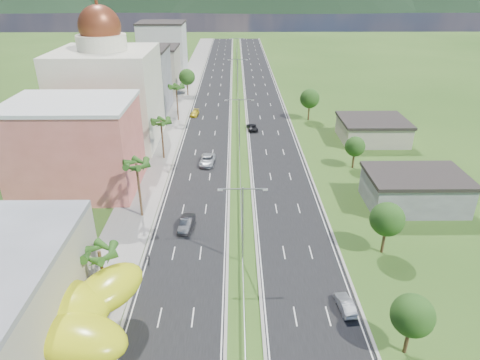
{
  "coord_description": "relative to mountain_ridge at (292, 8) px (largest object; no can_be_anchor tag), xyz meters",
  "views": [
    {
      "loc": [
        -0.87,
        -35.82,
        34.32
      ],
      "look_at": [
        -0.21,
        20.27,
        7.0
      ],
      "focal_mm": 32.0,
      "sensor_mm": 36.0,
      "label": 1
    }
  ],
  "objects": [
    {
      "name": "ground",
      "position": [
        -60.0,
        -450.0,
        0.0
      ],
      "size": [
        500.0,
        500.0,
        0.0
      ],
      "primitive_type": "plane",
      "color": "#2D5119",
      "rests_on": "ground"
    },
    {
      "name": "road_left",
      "position": [
        -67.5,
        -360.0,
        0.02
      ],
      "size": [
        11.0,
        260.0,
        0.04
      ],
      "primitive_type": "cube",
      "color": "black",
      "rests_on": "ground"
    },
    {
      "name": "road_right",
      "position": [
        -52.5,
        -360.0,
        0.02
      ],
      "size": [
        11.0,
        260.0,
        0.04
      ],
      "primitive_type": "cube",
      "color": "black",
      "rests_on": "ground"
    },
    {
      "name": "sidewalk_left",
      "position": [
        -77.0,
        -360.0,
        0.06
      ],
      "size": [
        7.0,
        260.0,
        0.12
      ],
      "primitive_type": "cube",
      "color": "gray",
      "rests_on": "ground"
    },
    {
      "name": "median_guardrail",
      "position": [
        -60.0,
        -378.01,
        0.62
      ],
      "size": [
        0.1,
        216.06,
        0.76
      ],
      "color": "gray",
      "rests_on": "ground"
    },
    {
      "name": "streetlight_median_b",
      "position": [
        -60.0,
        -440.0,
        6.75
      ],
      "size": [
        6.04,
        0.25,
        11.0
      ],
      "color": "gray",
      "rests_on": "ground"
    },
    {
      "name": "streetlight_median_c",
      "position": [
        -60.0,
        -400.0,
        6.75
      ],
      "size": [
        6.04,
        0.25,
        11.0
      ],
      "color": "gray",
      "rests_on": "ground"
    },
    {
      "name": "streetlight_median_d",
      "position": [
        -60.0,
        -355.0,
        6.75
      ],
      "size": [
        6.04,
        0.25,
        11.0
      ],
      "color": "gray",
      "rests_on": "ground"
    },
    {
      "name": "streetlight_median_e",
      "position": [
        -60.0,
        -310.0,
        6.75
      ],
      "size": [
        6.04,
        0.25,
        11.0
      ],
      "color": "gray",
      "rests_on": "ground"
    },
    {
      "name": "lime_canopy",
      "position": [
        -80.0,
        -454.0,
        4.99
      ],
      "size": [
        18.0,
        15.0,
        7.4
      ],
      "color": "#C2C813",
      "rests_on": "ground"
    },
    {
      "name": "pink_shophouse",
      "position": [
        -88.0,
        -418.0,
        7.5
      ],
      "size": [
        20.0,
        15.0,
        15.0
      ],
      "primitive_type": "cube",
      "color": "#CF6155",
      "rests_on": "ground"
    },
    {
      "name": "domed_building",
      "position": [
        -88.0,
        -395.0,
        11.35
      ],
      "size": [
        20.0,
        20.0,
        28.7
      ],
      "color": "beige",
      "rests_on": "ground"
    },
    {
      "name": "midrise_grey",
      "position": [
        -87.0,
        -370.0,
        8.0
      ],
      "size": [
        16.0,
        15.0,
        16.0
      ],
      "primitive_type": "cube",
      "color": "slate",
      "rests_on": "ground"
    },
    {
      "name": "midrise_beige",
      "position": [
        -87.0,
        -348.0,
        6.5
      ],
      "size": [
        16.0,
        15.0,
        13.0
      ],
      "primitive_type": "cube",
      "color": "#B8AB97",
      "rests_on": "ground"
    },
    {
      "name": "midrise_white",
      "position": [
        -87.0,
        -325.0,
        9.0
      ],
      "size": [
        16.0,
        15.0,
        18.0
      ],
      "primitive_type": "cube",
      "color": "silver",
      "rests_on": "ground"
    },
    {
      "name": "shed_near",
      "position": [
        -32.0,
        -425.0,
        2.5
      ],
      "size": [
        15.0,
        10.0,
        5.0
      ],
      "primitive_type": "cube",
      "color": "slate",
      "rests_on": "ground"
    },
    {
      "name": "shed_far",
      "position": [
        -30.0,
        -395.0,
        2.2
      ],
      "size": [
        14.0,
        12.0,
        4.4
      ],
      "primitive_type": "cube",
      "color": "#B8AB97",
      "rests_on": "ground"
    },
    {
      "name": "palm_tree_b",
      "position": [
        -75.5,
        -448.0,
        7.06
      ],
      "size": [
        3.6,
        3.6,
        8.1
      ],
      "color": "#47301C",
      "rests_on": "ground"
    },
    {
      "name": "palm_tree_c",
      "position": [
        -75.5,
        -428.0,
        8.5
      ],
      "size": [
        3.6,
        3.6,
        9.6
      ],
      "color": "#47301C",
      "rests_on": "ground"
    },
    {
      "name": "palm_tree_d",
      "position": [
        -75.5,
        -405.0,
        7.54
      ],
      "size": [
        3.6,
        3.6,
        8.6
      ],
      "color": "#47301C",
      "rests_on": "ground"
    },
    {
      "name": "palm_tree_e",
      "position": [
        -75.5,
        -380.0,
        8.31
      ],
      "size": [
        3.6,
        3.6,
        9.4
      ],
      "color": "#47301C",
      "rests_on": "ground"
    },
    {
      "name": "leafy_tree_lfar",
      "position": [
        -75.5,
        -355.0,
        5.58
      ],
      "size": [
        4.9,
        4.9,
        8.05
      ],
      "color": "#47301C",
      "rests_on": "ground"
    },
    {
      "name": "leafy_tree_ra",
      "position": [
        -44.0,
        -455.0,
        4.78
      ],
      "size": [
        4.2,
        4.2,
        6.9
      ],
      "color": "#47301C",
      "rests_on": "ground"
    },
    {
      "name": "leafy_tree_rb",
      "position": [
        -41.0,
        -438.0,
        5.18
      ],
      "size": [
        4.55,
        4.55,
        7.47
      ],
      "color": "#47301C",
      "rests_on": "ground"
    },
    {
      "name": "leafy_tree_rc",
      "position": [
        -38.0,
        -410.0,
        4.37
      ],
      "size": [
        3.85,
        3.85,
        6.33
      ],
      "color": "#47301C",
      "rests_on": "ground"
    },
    {
      "name": "leafy_tree_rd",
      "position": [
        -42.0,
        -380.0,
        5.58
      ],
      "size": [
        4.9,
        4.9,
        8.05
      ],
      "color": "#47301C",
      "rests_on": "ground"
    },
    {
      "name": "mountain_ridge",
      "position": [
        0.0,
        0.0,
        0.0
      ],
      "size": [
        860.0,
        140.0,
        90.0
      ],
      "primitive_type": null,
      "color": "black",
      "rests_on": "ground"
    },
    {
      "name": "car_dark_left",
      "position": [
        -68.17,
        -431.75,
        0.87
      ],
      "size": [
        2.32,
        5.18,
        1.65
      ],
      "primitive_type": "imported",
      "rotation": [
        0.0,
        0.0,
        -0.12
      ],
      "color": "black",
      "rests_on": "road_left"
    },
    {
      "name": "car_silver_mid_left",
      "position": [
        -66.44,
        -408.05,
        0.86
      ],
      "size": [
        3.14,
        6.1,
        1.65
      ],
      "primitive_type": "imported",
      "rotation": [
        0.0,
        0.0,
        -0.07
      ],
      "color": "#B7BABF",
      "rests_on": "road_left"
    },
    {
      "name": "car_yellow_far_left",
      "position": [
        -71.62,
        -376.18,
        0.7
      ],
      "size": [
        2.33,
        4.73,
        1.32
      ],
      "primitive_type": "imported",
      "rotation": [
        0.0,
        0.0,
        -0.11
      ],
      "color": "gold",
      "rests_on": "road_left"
    },
    {
      "name": "car_silver_right",
      "position": [
        -48.59,
        -448.93,
        0.72
      ],
      "size": [
        1.91,
        4.29,
        1.37
      ],
      "primitive_type": "imported",
      "rotation": [
        0.0,
        0.0,
        3.25
      ],
      "color": "#999BA1",
      "rests_on": "road_right"
    },
    {
      "name": "car_dark_far_right",
      "position": [
        -56.8,
        -387.68,
        0.73
      ],
      "size": [
        2.91,
        5.19,
        1.37
      ],
      "primitive_type": "imported",
      "rotation": [
        0.0,
        0.0,
        3.27
      ],
      "color": "black",
      "rests_on": "road_right"
    },
    {
      "name": "motorcycle",
      "position": [
        -72.3,
        -439.91,
        0.69
      ],
      "size": [
        0.94,
        2.12,
        1.31
      ],
      "primitive_type": "imported",
      "rotation": [
        0.0,
        0.0,
        0.16
      ],
      "color": "black",
      "rests_on": "road_left"
    }
  ]
}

